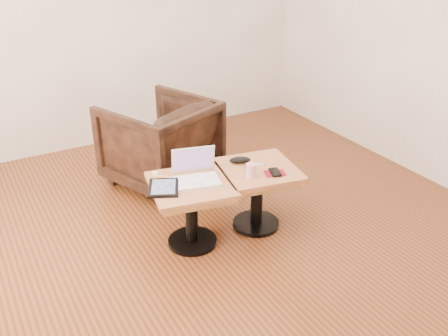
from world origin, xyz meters
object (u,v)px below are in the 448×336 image
laptop (196,174)px  armchair (160,142)px  side_table_left (191,199)px  side_table_right (257,183)px  striped_cup (251,170)px

laptop → armchair: armchair is taller
armchair → side_table_left: bearing=57.2°
side_table_right → armchair: 1.08m
laptop → striped_cup: 0.39m
laptop → striped_cup: size_ratio=3.75×
laptop → striped_cup: bearing=-7.9°
side_table_right → laptop: laptop is taller
side_table_left → striped_cup: 0.46m
side_table_left → side_table_right: size_ratio=1.01×
laptop → side_table_left: bearing=-138.9°
side_table_left → side_table_right: (0.53, -0.03, 0.00)m
side_table_right → striped_cup: striped_cup is taller
side_table_right → laptop: (-0.47, 0.06, 0.17)m
armchair → laptop: bearing=60.2°
striped_cup → armchair: 1.15m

